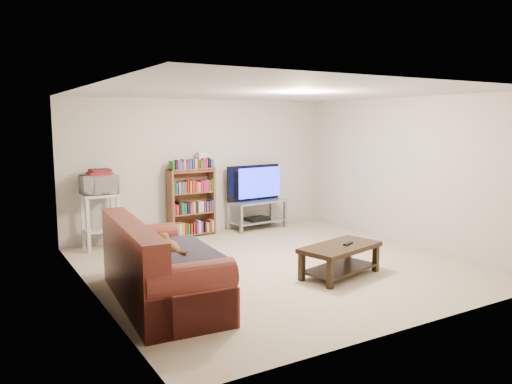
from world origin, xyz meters
TOP-DOWN VIEW (x-y plane):
  - floor at (0.00, 0.00)m, footprint 5.00×5.00m
  - ceiling at (0.00, 0.00)m, footprint 5.00×5.00m
  - wall_back at (0.00, 2.50)m, footprint 5.00×0.00m
  - wall_front at (0.00, -2.50)m, footprint 5.00×0.00m
  - wall_left at (-2.50, 0.00)m, footprint 0.00×5.00m
  - wall_right at (2.50, 0.00)m, footprint 0.00×5.00m
  - sofa at (-1.96, -0.53)m, footprint 1.10×2.23m
  - blanket at (-1.79, -0.70)m, footprint 0.84×1.09m
  - cat at (-1.77, -0.50)m, footprint 0.28×0.61m
  - coffee_table at (0.44, -0.85)m, footprint 1.24×0.83m
  - remote at (0.55, -0.87)m, footprint 0.19×0.12m
  - tv_stand at (1.00, 2.21)m, footprint 1.11×0.58m
  - television at (1.00, 2.21)m, footprint 1.16×0.25m
  - dvd_player at (1.00, 2.21)m, footprint 0.45×0.34m
  - bookshelf at (-0.29, 2.30)m, footprint 0.84×0.29m
  - shelf_clutter at (-0.20, 2.32)m, footprint 0.61×0.20m
  - microwave_stand at (-1.90, 2.19)m, footprint 0.57×0.42m
  - microwave at (-1.90, 2.19)m, footprint 0.56×0.39m
  - game_boxes at (-1.90, 2.19)m, footprint 0.33×0.29m

SIDE VIEW (x-z plane):
  - floor at x=0.00m, z-range 0.00..0.00m
  - dvd_player at x=1.00m, z-range 0.16..0.22m
  - coffee_table at x=0.44m, z-range 0.08..0.49m
  - sofa at x=-1.96m, z-range -0.14..0.79m
  - tv_stand at x=1.00m, z-range 0.09..0.63m
  - remote at x=0.55m, z-range 0.41..0.43m
  - blanket at x=-1.79m, z-range 0.45..0.64m
  - microwave_stand at x=-1.90m, z-range 0.12..1.00m
  - cat at x=-1.77m, z-range 0.51..0.69m
  - bookshelf at x=-0.29m, z-range 0.02..1.22m
  - television at x=1.00m, z-range 0.54..1.20m
  - microwave at x=-1.90m, z-range 0.88..1.18m
  - wall_back at x=0.00m, z-range -1.30..3.70m
  - wall_front at x=0.00m, z-range -1.30..3.70m
  - wall_left at x=-2.50m, z-range -1.30..3.70m
  - wall_right at x=2.50m, z-range -1.30..3.70m
  - game_boxes at x=-1.90m, z-range 1.18..1.23m
  - shelf_clutter at x=-0.20m, z-range 1.17..1.45m
  - ceiling at x=0.00m, z-range 2.40..2.40m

